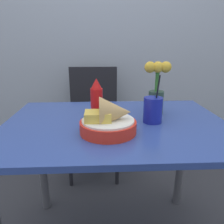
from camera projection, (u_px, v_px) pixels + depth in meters
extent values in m
cube|color=#9EA8B7|center=(108.00, 15.00, 1.89)|extent=(7.00, 0.06, 2.60)
cube|color=#334C9E|center=(116.00, 124.00, 1.01)|extent=(1.02, 0.74, 0.02)
cylinder|color=#4C4C51|center=(42.00, 161.00, 1.39)|extent=(0.05, 0.05, 0.70)
cylinder|color=#4C4C51|center=(181.00, 158.00, 1.43)|extent=(0.05, 0.05, 0.70)
cylinder|color=black|center=(70.00, 161.00, 1.66)|extent=(0.03, 0.03, 0.42)
cylinder|color=black|center=(117.00, 160.00, 1.68)|extent=(0.03, 0.03, 0.42)
cylinder|color=black|center=(75.00, 141.00, 2.00)|extent=(0.03, 0.03, 0.42)
cylinder|color=black|center=(114.00, 140.00, 2.02)|extent=(0.03, 0.03, 0.42)
cube|color=black|center=(94.00, 126.00, 1.77)|extent=(0.40, 0.40, 0.02)
cube|color=black|center=(94.00, 93.00, 1.88)|extent=(0.40, 0.03, 0.44)
cylinder|color=red|center=(108.00, 127.00, 0.88)|extent=(0.23, 0.23, 0.05)
cylinder|color=white|center=(108.00, 120.00, 0.87)|extent=(0.21, 0.21, 0.01)
cone|color=tan|center=(115.00, 112.00, 0.86)|extent=(0.13, 0.13, 0.13)
cube|color=#E5C14C|center=(98.00, 117.00, 0.85)|extent=(0.10, 0.08, 0.04)
cylinder|color=red|center=(97.00, 103.00, 1.06)|extent=(0.06, 0.06, 0.14)
cone|color=red|center=(96.00, 83.00, 1.03)|extent=(0.05, 0.05, 0.05)
cylinder|color=#192399|center=(153.00, 110.00, 0.98)|extent=(0.08, 0.08, 0.12)
cylinder|color=black|center=(153.00, 112.00, 0.99)|extent=(0.08, 0.08, 0.09)
cylinder|color=black|center=(156.00, 99.00, 0.97)|extent=(0.01, 0.08, 0.22)
cylinder|color=#2D4738|center=(156.00, 102.00, 1.10)|extent=(0.08, 0.08, 0.12)
cylinder|color=#33722D|center=(157.00, 80.00, 1.07)|extent=(0.02, 0.02, 0.11)
sphere|color=gold|center=(158.00, 67.00, 1.05)|extent=(0.05, 0.05, 0.05)
sphere|color=gold|center=(150.00, 67.00, 1.05)|extent=(0.05, 0.05, 0.05)
sphere|color=gold|center=(166.00, 67.00, 1.05)|extent=(0.05, 0.05, 0.05)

